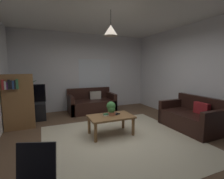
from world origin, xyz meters
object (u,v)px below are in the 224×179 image
object	(u,v)px
book_on_table_1	(106,114)
remote_on_table_0	(115,114)
potted_palm_corner	(25,100)
coffee_table	(111,119)
potted_plant_on_table	(111,108)
bookshelf_corner	(18,101)
couch_under_window	(92,104)
tv_stand	(29,112)
remote_on_table_1	(117,113)
book_on_table_0	(106,115)
tv	(28,94)
pendant_lamp	(111,30)
couch_right_side	(191,118)

from	to	relation	value
book_on_table_1	remote_on_table_0	distance (m)	0.24
potted_palm_corner	coffee_table	bearing A→B (deg)	-51.33
potted_plant_on_table	bookshelf_corner	bearing A→B (deg)	149.62
couch_under_window	tv_stand	distance (m)	1.99
remote_on_table_1	book_on_table_0	bearing A→B (deg)	165.94
remote_on_table_1	tv	xyz separation A→B (m)	(-2.02, 1.75, 0.34)
remote_on_table_0	book_on_table_0	bearing A→B (deg)	3.56
book_on_table_0	pendant_lamp	xyz separation A→B (m)	(0.09, -0.06, 1.90)
couch_right_side	pendant_lamp	bearing A→B (deg)	-103.23
remote_on_table_1	bookshelf_corner	world-z (taller)	bookshelf_corner
couch_right_side	book_on_table_1	bearing A→B (deg)	-104.31
potted_palm_corner	pendant_lamp	distance (m)	3.62
couch_right_side	book_on_table_0	xyz separation A→B (m)	(-2.12, 0.53, 0.18)
pendant_lamp	remote_on_table_1	bearing A→B (deg)	27.15
remote_on_table_1	tv	distance (m)	2.69
pendant_lamp	book_on_table_0	bearing A→B (deg)	147.17
potted_palm_corner	book_on_table_1	bearing A→B (deg)	-51.96
potted_plant_on_table	tv	distance (m)	2.58
tv_stand	couch_under_window	bearing A→B (deg)	7.71
potted_plant_on_table	couch_under_window	bearing A→B (deg)	86.47
couch_under_window	coffee_table	xyz separation A→B (m)	(-0.16, -2.14, 0.10)
remote_on_table_1	potted_palm_corner	world-z (taller)	potted_palm_corner
remote_on_table_0	pendant_lamp	xyz separation A→B (m)	(-0.15, -0.07, 1.90)
book_on_table_0	tv	size ratio (longest dim) A/B	0.15
tv_stand	potted_palm_corner	xyz separation A→B (m)	(-0.14, 0.56, 0.29)
couch_under_window	potted_plant_on_table	bearing A→B (deg)	-93.53
potted_palm_corner	pendant_lamp	size ratio (longest dim) A/B	2.37
coffee_table	remote_on_table_1	xyz separation A→B (m)	(0.20, 0.10, 0.08)
book_on_table_1	pendant_lamp	xyz separation A→B (m)	(0.09, -0.06, 1.88)
couch_right_side	remote_on_table_1	size ratio (longest dim) A/B	8.99
tv_stand	pendant_lamp	world-z (taller)	pendant_lamp
couch_right_side	potted_plant_on_table	world-z (taller)	couch_right_side
book_on_table_0	book_on_table_1	bearing A→B (deg)	118.72
remote_on_table_1	coffee_table	bearing A→B (deg)	-175.75
couch_right_side	book_on_table_0	size ratio (longest dim) A/B	10.19
potted_palm_corner	pendant_lamp	xyz separation A→B (m)	(1.95, -2.44, 1.83)
book_on_table_1	bookshelf_corner	bearing A→B (deg)	148.25
couch_under_window	bookshelf_corner	size ratio (longest dim) A/B	1.13
coffee_table	book_on_table_0	bearing A→B (deg)	147.17
tv_stand	potted_palm_corner	bearing A→B (deg)	103.93
couch_under_window	book_on_table_1	bearing A→B (deg)	-97.00
book_on_table_1	potted_plant_on_table	bearing A→B (deg)	-5.54
couch_under_window	remote_on_table_0	xyz separation A→B (m)	(-0.01, -2.07, 0.19)
book_on_table_1	remote_on_table_0	world-z (taller)	book_on_table_1
book_on_table_1	remote_on_table_0	bearing A→B (deg)	1.47
coffee_table	tv	xyz separation A→B (m)	(-1.81, 1.85, 0.42)
coffee_table	potted_palm_corner	size ratio (longest dim) A/B	0.80
couch_under_window	tv_stand	size ratio (longest dim) A/B	1.77
remote_on_table_1	tv	size ratio (longest dim) A/B	0.17
tv	book_on_table_0	bearing A→B (deg)	-46.22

